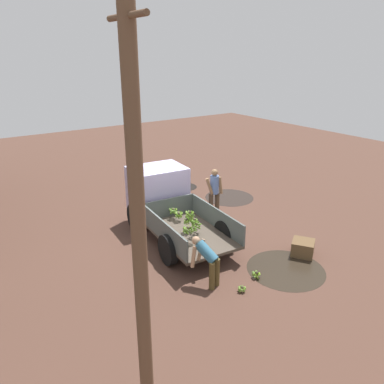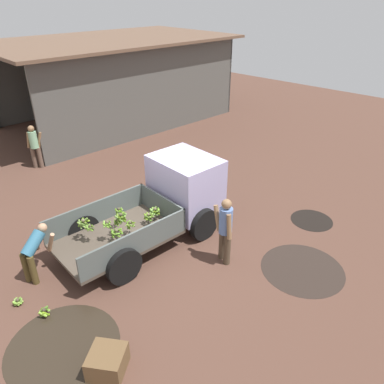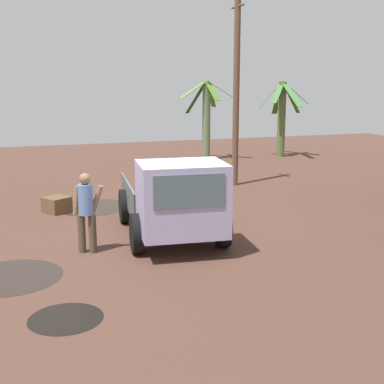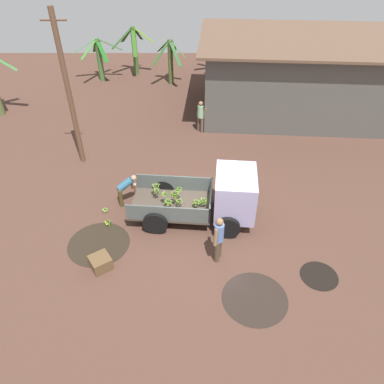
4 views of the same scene
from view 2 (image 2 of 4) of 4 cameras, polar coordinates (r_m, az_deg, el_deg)
The scene contains 12 objects.
ground at distance 10.10m, azimuth -3.60°, elevation -5.78°, with size 36.00×36.00×0.00m, color #4F3429.
mud_patch_0 at distance 9.17m, azimuth 16.46°, elevation -11.21°, with size 1.90×1.90×0.01m, color #2D231D.
mud_patch_1 at distance 10.99m, azimuth 17.76°, elevation -4.12°, with size 1.15×1.15×0.01m, color black.
mud_patch_2 at distance 7.69m, azimuth -19.02°, elevation -21.40°, with size 2.04×2.04×0.01m, color #2C231A.
cargo_truck at distance 9.70m, azimuth -3.04°, elevation -0.47°, with size 4.41×2.34×1.90m.
warehouse_shed at distance 18.68m, azimuth -10.63°, elevation 18.98°, with size 11.17×7.28×3.73m.
person_foreground_visitor at distance 8.53m, azimuth 5.09°, elevation -5.51°, with size 0.39×0.66×1.68m.
person_worker_loading at distance 8.89m, azimuth -22.93°, elevation -8.15°, with size 0.78×0.62×1.19m.
person_bystander_near_shed at distance 14.32m, azimuth -22.88°, elevation 6.66°, with size 0.50×0.46×1.56m.
banana_bunch_on_ground_0 at distance 8.26m, azimuth -21.58°, elevation -16.57°, with size 0.25×0.25×0.20m.
banana_bunch_on_ground_1 at distance 8.72m, azimuth -25.02°, elevation -14.87°, with size 0.21×0.22×0.16m.
wooden_crate_0 at distance 7.02m, azimuth -12.77°, elevation -23.91°, with size 0.59×0.59×0.42m, color brown.
Camera 2 is at (-5.67, -6.09, 5.72)m, focal length 35.00 mm.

